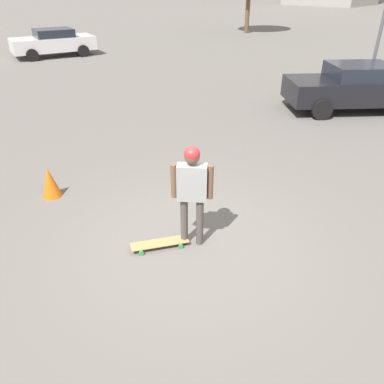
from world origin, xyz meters
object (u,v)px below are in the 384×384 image
skateboard (160,243)px  traffic_cone (50,182)px  car_parked_near (355,87)px  person (192,185)px  car_parked_far (53,42)px

skateboard → traffic_cone: bearing=-51.0°
car_parked_near → person: bearing=50.3°
skateboard → traffic_cone: size_ratio=1.49×
person → traffic_cone: size_ratio=2.78×
person → traffic_cone: (-0.79, 3.06, -0.77)m
person → car_parked_near: 8.86m
car_parked_near → car_parked_far: size_ratio=0.92×
traffic_cone → person: bearing=-75.5°
car_parked_near → car_parked_far: car_parked_near is taller
car_parked_near → traffic_cone: size_ratio=7.07×
person → car_parked_far: size_ratio=0.36×
person → traffic_cone: 3.25m
traffic_cone → car_parked_far: bearing=60.6°
person → skateboard: (-0.44, 0.30, -1.00)m
skateboard → car_parked_far: 18.50m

